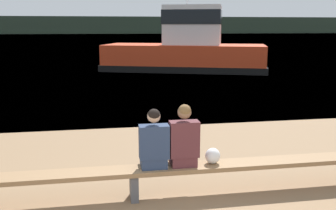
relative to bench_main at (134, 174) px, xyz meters
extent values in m
plane|color=#426B8E|center=(0.19, 124.25, -0.42)|extent=(240.00, 240.00, 0.00)
cube|color=#2D3D2D|center=(0.19, 145.54, 2.78)|extent=(600.00, 12.00, 6.40)
cube|color=#8E6B47|center=(0.00, 0.00, 0.04)|extent=(8.93, 0.41, 0.07)
cube|color=#515156|center=(0.00, 0.00, -0.21)|extent=(0.12, 0.35, 0.42)
cube|color=navy|center=(0.32, 0.08, 0.16)|extent=(0.40, 0.39, 0.16)
cube|color=navy|center=(0.32, -0.02, 0.50)|extent=(0.45, 0.22, 0.52)
sphere|color=tan|center=(0.32, -0.02, 0.91)|extent=(0.20, 0.20, 0.20)
sphere|color=black|center=(0.32, -0.04, 0.93)|extent=(0.18, 0.18, 0.18)
cube|color=#56282D|center=(0.79, 0.08, 0.16)|extent=(0.40, 0.39, 0.16)
cube|color=#56282D|center=(0.79, -0.02, 0.52)|extent=(0.45, 0.22, 0.57)
sphere|color=#846047|center=(0.79, -0.02, 0.95)|extent=(0.21, 0.21, 0.21)
sphere|color=brown|center=(0.79, -0.04, 0.98)|extent=(0.19, 0.19, 0.19)
ellipsoid|color=white|center=(1.27, 0.02, 0.21)|extent=(0.24, 0.23, 0.26)
cube|color=red|center=(4.51, 17.18, 0.37)|extent=(10.26, 6.54, 1.57)
cube|color=black|center=(4.51, 17.18, -0.23)|extent=(10.49, 6.74, 0.38)
cube|color=silver|center=(4.96, 17.02, 2.31)|extent=(3.89, 3.11, 2.33)
cube|color=black|center=(4.96, 17.02, 2.78)|extent=(3.97, 3.20, 0.84)
camera|label=1|loc=(-0.40, -5.45, 2.23)|focal=40.00mm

